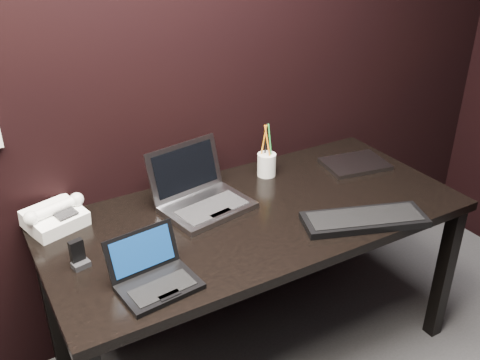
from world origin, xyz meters
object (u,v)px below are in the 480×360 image
silver_laptop (201,197)px  mobile_phone (78,257)px  closed_laptop (355,164)px  pen_cup (267,164)px  desk (256,228)px  netbook (154,276)px  ext_keyboard (364,219)px  desk_phone (55,217)px

silver_laptop → mobile_phone: (-0.55, -0.15, -0.01)m
closed_laptop → pen_cup: pen_cup is taller
desk → mobile_phone: (-0.72, -0.00, 0.12)m
netbook → pen_cup: bearing=33.0°
netbook → silver_laptop: bearing=46.5°
ext_keyboard → desk_phone: desk_phone is taller
netbook → pen_cup: size_ratio=1.10×
ext_keyboard → desk_phone: size_ratio=2.02×
desk_phone → pen_cup: 0.94m
closed_laptop → mobile_phone: mobile_phone is taller
silver_laptop → mobile_phone: bearing=-164.4°
closed_laptop → ext_keyboard: bearing=-126.8°
closed_laptop → silver_laptop: bearing=178.1°
desk → pen_cup: 0.36m
netbook → desk_phone: bearing=110.8°
desk_phone → mobile_phone: size_ratio=2.52×
silver_laptop → desk_phone: bearing=165.9°
mobile_phone → netbook: bearing=-50.3°
silver_laptop → ext_keyboard: size_ratio=0.77×
ext_keyboard → netbook: bearing=176.2°
silver_laptop → mobile_phone: size_ratio=3.89×
mobile_phone → pen_cup: 0.97m
netbook → ext_keyboard: netbook is taller
ext_keyboard → mobile_phone: (-1.04, 0.28, 0.02)m
pen_cup → mobile_phone: bearing=-164.6°
desk → desk_phone: bearing=158.2°
ext_keyboard → closed_laptop: size_ratio=1.58×
ext_keyboard → desk_phone: (-1.05, 0.58, 0.03)m
netbook → closed_laptop: 1.21m
silver_laptop → ext_keyboard: bearing=-41.4°
desk → closed_laptop: size_ratio=5.25×
closed_laptop → pen_cup: bearing=162.6°
desk → pen_cup: (0.21, 0.26, 0.14)m
desk_phone → mobile_phone: 0.29m
desk → mobile_phone: mobile_phone is taller
netbook → closed_laptop: size_ratio=0.85×
netbook → closed_laptop: netbook is taller
silver_laptop → closed_laptop: (0.80, -0.03, -0.03)m
desk_phone → desk: bearing=-21.8°
closed_laptop → pen_cup: 0.44m
desk_phone → pen_cup: bearing=-2.3°
closed_laptop → pen_cup: size_ratio=1.30×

